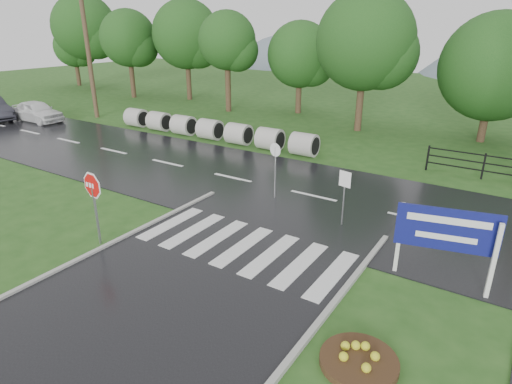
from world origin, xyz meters
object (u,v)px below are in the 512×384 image
Objects in this scene: culvert_pipes at (210,129)px; stop_sign at (93,192)px; estate_billboard at (447,234)px; car_white at (39,122)px.

culvert_pipes is 13.39m from stop_sign.
estate_billboard is (14.79, -8.80, 0.91)m from culvert_pipes.
stop_sign is at bearing -160.09° from estate_billboard.
estate_billboard reaches higher than culvert_pipes.
culvert_pipes is 17.24m from estate_billboard.
culvert_pipes is 13.62m from car_white.
stop_sign is 20.99m from car_white.
culvert_pipes is at bearing 113.63° from stop_sign.
car_white is (-28.11, 6.02, -1.51)m from estate_billboard.
stop_sign is at bearing -116.67° from car_white.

